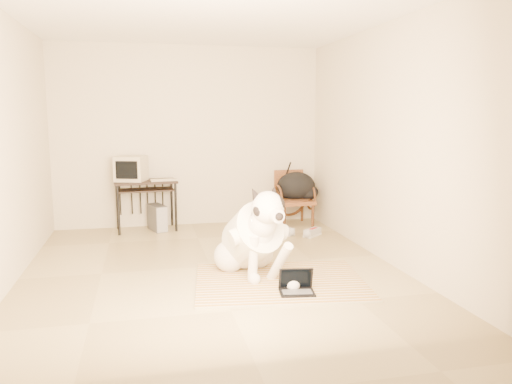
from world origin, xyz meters
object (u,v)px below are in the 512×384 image
object	(u,v)px
pc_tower	(157,218)
dog	(253,238)
laptop	(296,286)
crt_monitor	(131,169)
rattan_chair	(293,198)
backpack	(298,187)
computer_desk	(146,188)

from	to	relation	value
pc_tower	dog	bearing A→B (deg)	-68.55
laptop	crt_monitor	xyz separation A→B (m)	(-1.54, 3.05, 0.83)
laptop	rattan_chair	size ratio (longest dim) A/B	0.43
dog	rattan_chair	distance (m)	2.55
dog	backpack	distance (m)	2.57
laptop	computer_desk	world-z (taller)	computer_desk
backpack	rattan_chair	bearing A→B (deg)	162.65
dog	computer_desk	world-z (taller)	dog
computer_desk	laptop	bearing A→B (deg)	-65.90
laptop	crt_monitor	size ratio (longest dim) A/B	0.71
crt_monitor	pc_tower	world-z (taller)	crt_monitor
crt_monitor	backpack	bearing A→B (deg)	-3.39
computer_desk	backpack	distance (m)	2.28
dog	computer_desk	size ratio (longest dim) A/B	1.46
laptop	crt_monitor	distance (m)	3.52
laptop	computer_desk	bearing A→B (deg)	114.10
computer_desk	rattan_chair	world-z (taller)	rattan_chair
pc_tower	backpack	bearing A→B (deg)	-1.82
dog	computer_desk	bearing A→B (deg)	114.27
crt_monitor	rattan_chair	world-z (taller)	crt_monitor
crt_monitor	rattan_chair	distance (m)	2.45
laptop	pc_tower	xyz separation A→B (m)	(-1.19, 2.97, 0.11)
backpack	laptop	bearing A→B (deg)	-107.74
pc_tower	rattan_chair	distance (m)	2.06
rattan_chair	computer_desk	bearing A→B (deg)	177.80
rattan_chair	pc_tower	bearing A→B (deg)	178.78
laptop	rattan_chair	bearing A→B (deg)	73.75
dog	laptop	distance (m)	0.78
backpack	dog	bearing A→B (deg)	-118.21
crt_monitor	pc_tower	bearing A→B (deg)	-12.79
laptop	crt_monitor	bearing A→B (deg)	116.82
crt_monitor	backpack	xyz separation A→B (m)	(2.47, -0.15, -0.33)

